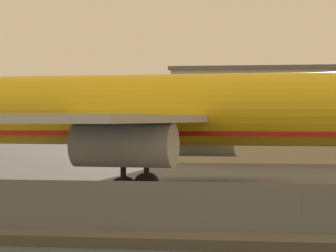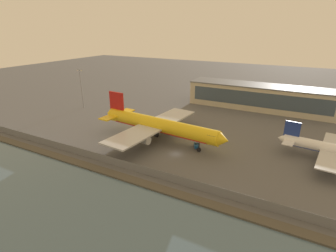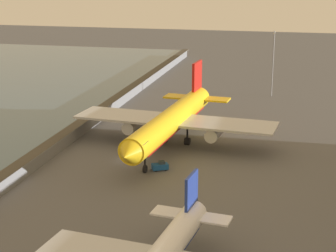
% 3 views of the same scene
% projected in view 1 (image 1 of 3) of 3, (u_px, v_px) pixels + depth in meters
% --- Properties ---
extents(ground_plane, '(500.00, 500.00, 0.00)m').
position_uv_depth(ground_plane, '(316.00, 208.00, 63.14)').
color(ground_plane, '#565659').
extents(shoreline_seawall, '(320.00, 3.00, 0.50)m').
position_uv_depth(shoreline_seawall, '(295.00, 244.00, 43.03)').
color(shoreline_seawall, '#474238').
rests_on(shoreline_seawall, ground).
extents(perimeter_fence, '(280.00, 0.10, 2.60)m').
position_uv_depth(perimeter_fence, '(301.00, 210.00, 47.43)').
color(perimeter_fence, slate).
rests_on(perimeter_fence, ground).
extents(cargo_jet_yellow, '(53.71, 46.10, 16.13)m').
position_uv_depth(cargo_jet_yellow, '(168.00, 113.00, 71.94)').
color(cargo_jet_yellow, yellow).
rests_on(cargo_jet_yellow, ground).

